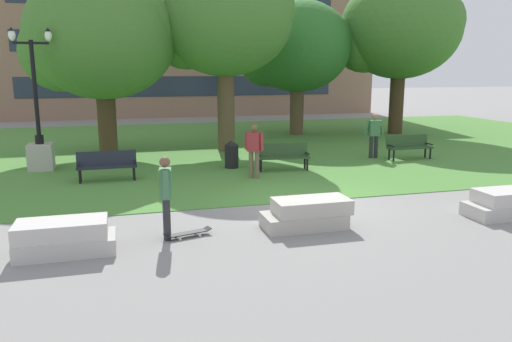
{
  "coord_description": "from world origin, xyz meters",
  "views": [
    {
      "loc": [
        -4.33,
        -11.85,
        3.43
      ],
      "look_at": [
        -1.47,
        -1.4,
        1.2
      ],
      "focal_mm": 35.0,
      "sensor_mm": 36.0,
      "label": 1
    }
  ],
  "objects_px": {
    "concrete_block_left": "(307,214)",
    "trash_bin": "(232,154)",
    "skateboard": "(188,233)",
    "park_bench_far_left": "(409,145)",
    "park_bench_near_right": "(107,164)",
    "person_skateboarder": "(166,193)",
    "person_bystander_far_lawn": "(374,133)",
    "park_bench_near_left": "(283,155)",
    "concrete_block_center": "(64,238)",
    "person_bystander_near_lawn": "(254,148)",
    "concrete_block_right": "(507,204)",
    "lamp_post_left": "(40,142)"
  },
  "relations": [
    {
      "from": "park_bench_near_right",
      "to": "person_bystander_far_lawn",
      "type": "relative_size",
      "value": 1.06
    },
    {
      "from": "concrete_block_center",
      "to": "person_skateboarder",
      "type": "xyz_separation_m",
      "value": [
        1.95,
        0.35,
        0.66
      ]
    },
    {
      "from": "person_skateboarder",
      "to": "person_bystander_far_lawn",
      "type": "height_order",
      "value": "person_bystander_far_lawn"
    },
    {
      "from": "park_bench_near_right",
      "to": "trash_bin",
      "type": "relative_size",
      "value": 1.88
    },
    {
      "from": "concrete_block_right",
      "to": "person_bystander_far_lawn",
      "type": "xyz_separation_m",
      "value": [
        0.72,
        7.83,
        0.68
      ]
    },
    {
      "from": "park_bench_near_left",
      "to": "park_bench_far_left",
      "type": "distance_m",
      "value": 5.39
    },
    {
      "from": "park_bench_near_left",
      "to": "park_bench_near_right",
      "type": "xyz_separation_m",
      "value": [
        -5.77,
        -0.12,
        0.0
      ]
    },
    {
      "from": "person_skateboarder",
      "to": "person_bystander_far_lawn",
      "type": "bearing_deg",
      "value": 40.33
    },
    {
      "from": "concrete_block_left",
      "to": "park_bench_near_left",
      "type": "relative_size",
      "value": 1.03
    },
    {
      "from": "person_bystander_near_lawn",
      "to": "person_bystander_far_lawn",
      "type": "distance_m",
      "value": 5.89
    },
    {
      "from": "concrete_block_center",
      "to": "person_bystander_near_lawn",
      "type": "distance_m",
      "value": 7.46
    },
    {
      "from": "park_bench_near_left",
      "to": "person_bystander_near_lawn",
      "type": "height_order",
      "value": "person_bystander_near_lawn"
    },
    {
      "from": "concrete_block_left",
      "to": "trash_bin",
      "type": "distance_m",
      "value": 6.92
    },
    {
      "from": "concrete_block_right",
      "to": "person_bystander_far_lawn",
      "type": "distance_m",
      "value": 7.9
    },
    {
      "from": "skateboard",
      "to": "person_bystander_far_lawn",
      "type": "xyz_separation_m",
      "value": [
        8.2,
        7.34,
        0.9
      ]
    },
    {
      "from": "concrete_block_right",
      "to": "person_bystander_near_lawn",
      "type": "bearing_deg",
      "value": 130.35
    },
    {
      "from": "skateboard",
      "to": "park_bench_far_left",
      "type": "xyz_separation_m",
      "value": [
        9.41,
        6.82,
        0.45
      ]
    },
    {
      "from": "concrete_block_left",
      "to": "person_skateboarder",
      "type": "relative_size",
      "value": 1.11
    },
    {
      "from": "person_skateboarder",
      "to": "trash_bin",
      "type": "height_order",
      "value": "person_skateboarder"
    },
    {
      "from": "skateboard",
      "to": "trash_bin",
      "type": "xyz_separation_m",
      "value": [
        2.46,
        6.87,
        0.42
      ]
    },
    {
      "from": "park_bench_near_left",
      "to": "park_bench_far_left",
      "type": "xyz_separation_m",
      "value": [
        5.34,
        0.75,
        0.0
      ]
    },
    {
      "from": "park_bench_near_right",
      "to": "person_bystander_far_lawn",
      "type": "distance_m",
      "value": 10.01
    },
    {
      "from": "concrete_block_left",
      "to": "trash_bin",
      "type": "relative_size",
      "value": 1.98
    },
    {
      "from": "park_bench_near_left",
      "to": "park_bench_near_right",
      "type": "height_order",
      "value": "same"
    },
    {
      "from": "concrete_block_right",
      "to": "skateboard",
      "type": "xyz_separation_m",
      "value": [
        -7.48,
        0.49,
        -0.22
      ]
    },
    {
      "from": "person_skateboarder",
      "to": "person_bystander_far_lawn",
      "type": "distance_m",
      "value": 11.3
    },
    {
      "from": "park_bench_far_left",
      "to": "park_bench_near_right",
      "type": "bearing_deg",
      "value": -175.52
    },
    {
      "from": "skateboard",
      "to": "trash_bin",
      "type": "height_order",
      "value": "trash_bin"
    },
    {
      "from": "park_bench_near_right",
      "to": "trash_bin",
      "type": "distance_m",
      "value": 4.26
    },
    {
      "from": "park_bench_far_left",
      "to": "trash_bin",
      "type": "bearing_deg",
      "value": 179.56
    },
    {
      "from": "person_skateboarder",
      "to": "person_bystander_near_lawn",
      "type": "distance_m",
      "value": 5.95
    },
    {
      "from": "concrete_block_center",
      "to": "person_bystander_near_lawn",
      "type": "relative_size",
      "value": 1.05
    },
    {
      "from": "concrete_block_right",
      "to": "skateboard",
      "type": "relative_size",
      "value": 1.82
    },
    {
      "from": "park_bench_far_left",
      "to": "person_bystander_far_lawn",
      "type": "xyz_separation_m",
      "value": [
        -1.21,
        0.53,
        0.45
      ]
    },
    {
      "from": "concrete_block_center",
      "to": "park_bench_far_left",
      "type": "distance_m",
      "value": 13.77
    },
    {
      "from": "concrete_block_left",
      "to": "lamp_post_left",
      "type": "distance_m",
      "value": 10.58
    },
    {
      "from": "concrete_block_right",
      "to": "trash_bin",
      "type": "height_order",
      "value": "trash_bin"
    },
    {
      "from": "trash_bin",
      "to": "person_bystander_far_lawn",
      "type": "relative_size",
      "value": 0.56
    },
    {
      "from": "concrete_block_left",
      "to": "concrete_block_right",
      "type": "relative_size",
      "value": 1.01
    },
    {
      "from": "lamp_post_left",
      "to": "concrete_block_center",
      "type": "bearing_deg",
      "value": -79.76
    },
    {
      "from": "concrete_block_right",
      "to": "trash_bin",
      "type": "xyz_separation_m",
      "value": [
        -5.02,
        7.36,
        0.2
      ]
    },
    {
      "from": "concrete_block_left",
      "to": "person_bystander_near_lawn",
      "type": "bearing_deg",
      "value": 88.19
    },
    {
      "from": "concrete_block_center",
      "to": "person_skateboarder",
      "type": "bearing_deg",
      "value": 10.15
    },
    {
      "from": "person_bystander_far_lawn",
      "to": "concrete_block_center",
      "type": "bearing_deg",
      "value": -144.05
    },
    {
      "from": "skateboard",
      "to": "trash_bin",
      "type": "bearing_deg",
      "value": 70.3
    },
    {
      "from": "person_skateboarder",
      "to": "lamp_post_left",
      "type": "distance_m",
      "value": 8.93
    },
    {
      "from": "park_bench_far_left",
      "to": "person_bystander_far_lawn",
      "type": "bearing_deg",
      "value": 156.44
    },
    {
      "from": "park_bench_near_left",
      "to": "person_bystander_far_lawn",
      "type": "height_order",
      "value": "person_bystander_far_lawn"
    },
    {
      "from": "concrete_block_left",
      "to": "park_bench_far_left",
      "type": "relative_size",
      "value": 1.05
    },
    {
      "from": "concrete_block_left",
      "to": "park_bench_near_left",
      "type": "xyz_separation_m",
      "value": [
        1.45,
        6.11,
        0.23
      ]
    }
  ]
}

